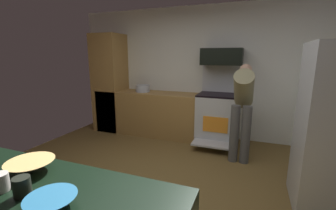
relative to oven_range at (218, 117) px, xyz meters
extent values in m
cube|color=brown|center=(-0.50, -1.97, -0.52)|extent=(5.20, 4.80, 0.02)
cube|color=silver|center=(-0.50, 0.37, 0.79)|extent=(5.20, 0.12, 2.60)
cube|color=olive|center=(-1.40, 0.01, -0.06)|extent=(2.40, 0.60, 0.90)
cube|color=olive|center=(-2.40, 0.01, 0.54)|extent=(0.60, 0.60, 2.10)
cube|color=silver|center=(0.00, -0.01, -0.05)|extent=(0.76, 0.64, 0.92)
cube|color=black|center=(0.00, -0.01, 0.43)|extent=(0.76, 0.64, 0.03)
cube|color=silver|center=(0.00, 0.28, 0.71)|extent=(0.76, 0.06, 0.53)
cube|color=orange|center=(0.00, -0.33, -0.06)|extent=(0.44, 0.01, 0.28)
cube|color=silver|center=(0.00, -0.48, -0.37)|extent=(0.72, 0.32, 0.03)
cube|color=black|center=(0.00, 0.09, 1.12)|extent=(0.74, 0.38, 0.30)
cylinder|color=#4F4F4F|center=(0.36, -0.72, -0.05)|extent=(0.14, 0.14, 0.91)
cylinder|color=#4F4F4F|center=(0.53, -0.72, -0.05)|extent=(0.14, 0.14, 0.91)
cylinder|color=gray|center=(0.44, -0.49, 0.63)|extent=(0.30, 0.67, 0.66)
sphere|color=tan|center=(0.44, -0.21, 0.91)|extent=(0.20, 0.20, 0.20)
cone|color=teal|center=(-0.32, -3.49, 0.43)|extent=(0.25, 0.25, 0.06)
cone|color=#EEC272|center=(-0.75, -3.26, 0.43)|extent=(0.30, 0.30, 0.08)
cylinder|color=black|center=(-0.55, -3.47, 0.45)|extent=(0.09, 0.09, 0.11)
cylinder|color=silver|center=(-0.71, -3.48, 0.45)|extent=(0.09, 0.09, 0.10)
cylinder|color=#B0B9C8|center=(-1.60, 0.01, 0.47)|extent=(0.30, 0.30, 0.15)
camera|label=1|loc=(0.58, -4.22, 1.14)|focal=24.17mm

